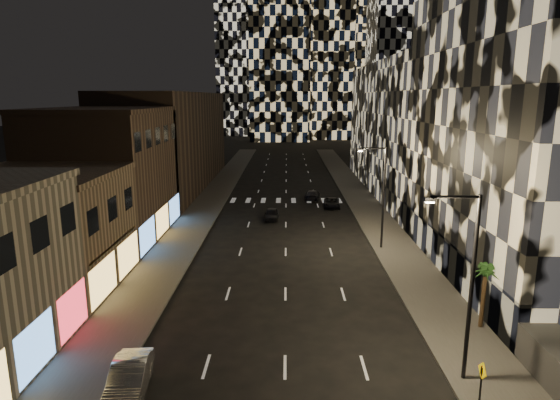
{
  "coord_description": "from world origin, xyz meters",
  "views": [
    {
      "loc": [
        0.04,
        -10.27,
        13.36
      ],
      "look_at": [
        -0.42,
        23.06,
        6.0
      ],
      "focal_mm": 30.0,
      "sensor_mm": 36.0,
      "label": 1
    }
  ],
  "objects_px": {
    "ped_sign": "(481,379)",
    "palm_tree": "(485,275)",
    "car_dark_rightlane": "(332,203)",
    "streetlight_far": "(381,190)",
    "car_dark_midlane": "(272,214)",
    "car_silver_parked": "(129,379)",
    "car_dark_oncoming": "(312,195)",
    "streetlight_near": "(467,276)"
  },
  "relations": [
    {
      "from": "streetlight_near",
      "to": "car_dark_midlane",
      "type": "xyz_separation_m",
      "value": [
        -9.95,
        30.05,
        -4.72
      ]
    },
    {
      "from": "streetlight_far",
      "to": "palm_tree",
      "type": "height_order",
      "value": "streetlight_far"
    },
    {
      "from": "car_silver_parked",
      "to": "car_dark_oncoming",
      "type": "bearing_deg",
      "value": 69.39
    },
    {
      "from": "car_dark_rightlane",
      "to": "palm_tree",
      "type": "relative_size",
      "value": 1.07
    },
    {
      "from": "car_dark_oncoming",
      "to": "streetlight_far",
      "type": "bearing_deg",
      "value": 110.25
    },
    {
      "from": "car_dark_rightlane",
      "to": "ped_sign",
      "type": "distance_m",
      "value": 38.68
    },
    {
      "from": "car_dark_oncoming",
      "to": "streetlight_near",
      "type": "bearing_deg",
      "value": 103.79
    },
    {
      "from": "car_dark_rightlane",
      "to": "car_dark_oncoming",
      "type": "bearing_deg",
      "value": 119.38
    },
    {
      "from": "streetlight_near",
      "to": "car_dark_oncoming",
      "type": "bearing_deg",
      "value": 96.82
    },
    {
      "from": "streetlight_near",
      "to": "car_dark_oncoming",
      "type": "relative_size",
      "value": 2.07
    },
    {
      "from": "streetlight_far",
      "to": "streetlight_near",
      "type": "bearing_deg",
      "value": -90.0
    },
    {
      "from": "car_silver_parked",
      "to": "car_dark_rightlane",
      "type": "bearing_deg",
      "value": 64.71
    },
    {
      "from": "car_dark_rightlane",
      "to": "car_silver_parked",
      "type": "bearing_deg",
      "value": -104.95
    },
    {
      "from": "streetlight_far",
      "to": "car_dark_rightlane",
      "type": "xyz_separation_m",
      "value": [
        -2.69,
        16.02,
        -4.77
      ]
    },
    {
      "from": "car_dark_oncoming",
      "to": "ped_sign",
      "type": "distance_m",
      "value": 43.41
    },
    {
      "from": "car_dark_midlane",
      "to": "streetlight_far",
      "type": "bearing_deg",
      "value": -43.77
    },
    {
      "from": "car_silver_parked",
      "to": "car_dark_midlane",
      "type": "xyz_separation_m",
      "value": [
        5.54,
        31.33,
        -0.12
      ]
    },
    {
      "from": "streetlight_near",
      "to": "ped_sign",
      "type": "distance_m",
      "value": 4.44
    },
    {
      "from": "streetlight_far",
      "to": "ped_sign",
      "type": "distance_m",
      "value": 22.84
    },
    {
      "from": "car_dark_oncoming",
      "to": "palm_tree",
      "type": "distance_m",
      "value": 36.42
    },
    {
      "from": "streetlight_near",
      "to": "car_silver_parked",
      "type": "distance_m",
      "value": 16.21
    },
    {
      "from": "car_dark_oncoming",
      "to": "car_dark_rightlane",
      "type": "relative_size",
      "value": 1.04
    },
    {
      "from": "car_dark_rightlane",
      "to": "streetlight_far",
      "type": "bearing_deg",
      "value": -76.47
    },
    {
      "from": "car_dark_rightlane",
      "to": "ped_sign",
      "type": "relative_size",
      "value": 1.76
    },
    {
      "from": "car_dark_midlane",
      "to": "palm_tree",
      "type": "bearing_deg",
      "value": -60.74
    },
    {
      "from": "streetlight_near",
      "to": "car_silver_parked",
      "type": "bearing_deg",
      "value": -175.27
    },
    {
      "from": "car_silver_parked",
      "to": "palm_tree",
      "type": "xyz_separation_m",
      "value": [
        18.64,
        6.44,
        2.62
      ]
    },
    {
      "from": "ped_sign",
      "to": "palm_tree",
      "type": "relative_size",
      "value": 0.61
    },
    {
      "from": "palm_tree",
      "to": "ped_sign",
      "type": "bearing_deg",
      "value": -112.56
    },
    {
      "from": "streetlight_near",
      "to": "streetlight_far",
      "type": "xyz_separation_m",
      "value": [
        0.0,
        20.0,
        0.0
      ]
    },
    {
      "from": "streetlight_far",
      "to": "car_dark_midlane",
      "type": "bearing_deg",
      "value": 134.72
    },
    {
      "from": "ped_sign",
      "to": "car_dark_rightlane",
      "type": "bearing_deg",
      "value": 95.21
    },
    {
      "from": "car_dark_midlane",
      "to": "ped_sign",
      "type": "distance_m",
      "value": 34.09
    },
    {
      "from": "car_dark_midlane",
      "to": "car_dark_rightlane",
      "type": "bearing_deg",
      "value": 40.9
    },
    {
      "from": "streetlight_far",
      "to": "car_dark_oncoming",
      "type": "xyz_separation_m",
      "value": [
        -4.85,
        20.58,
        -4.72
      ]
    },
    {
      "from": "car_dark_midlane",
      "to": "palm_tree",
      "type": "xyz_separation_m",
      "value": [
        13.1,
        -24.9,
        2.74
      ]
    },
    {
      "from": "car_dark_oncoming",
      "to": "ped_sign",
      "type": "height_order",
      "value": "ped_sign"
    },
    {
      "from": "car_silver_parked",
      "to": "palm_tree",
      "type": "bearing_deg",
      "value": 12.7
    },
    {
      "from": "car_dark_midlane",
      "to": "car_dark_oncoming",
      "type": "bearing_deg",
      "value": 65.67
    },
    {
      "from": "streetlight_far",
      "to": "car_dark_rightlane",
      "type": "distance_m",
      "value": 16.93
    },
    {
      "from": "car_dark_midlane",
      "to": "palm_tree",
      "type": "height_order",
      "value": "palm_tree"
    },
    {
      "from": "car_dark_rightlane",
      "to": "ped_sign",
      "type": "height_order",
      "value": "ped_sign"
    }
  ]
}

